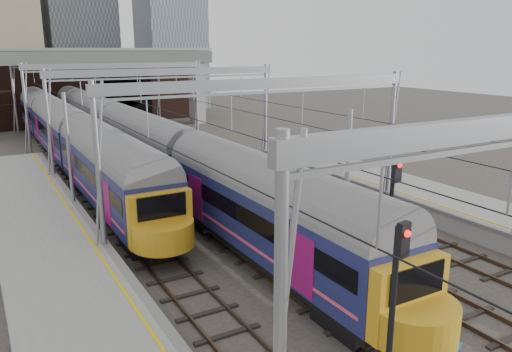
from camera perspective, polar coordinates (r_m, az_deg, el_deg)
ground at (r=19.99m, az=13.58°, el=-13.54°), size 160.00×160.00×0.00m
platform_left at (r=17.57m, az=-19.06°, el=-16.06°), size 4.32×55.00×1.12m
tracks at (r=31.66m, az=-5.23°, el=-2.56°), size 14.40×80.00×0.22m
overhead_line at (r=36.40m, az=-9.80°, el=10.01°), size 16.80×80.00×8.00m
retaining_wall at (r=66.19m, az=-17.84°, el=9.50°), size 28.00×2.75×9.00m
overbridge at (r=59.95m, az=-18.15°, el=11.85°), size 28.00×3.00×9.25m
train_main at (r=43.68m, az=-15.60°, el=5.04°), size 2.84×65.67×4.87m
train_second at (r=45.23m, az=-21.29°, el=4.92°), size 2.88×49.93×4.93m
signal_near_left at (r=13.59m, az=15.65°, el=-12.56°), size 0.38×0.48×5.10m
signal_near_centre at (r=20.00m, az=15.29°, el=-3.45°), size 0.38×0.48×5.25m
equip_cover_a at (r=17.82m, az=21.24°, el=-17.73°), size 0.94×0.82×0.09m
equip_cover_b at (r=28.57m, az=1.96°, el=-4.35°), size 0.90×0.69×0.10m
equip_cover_c at (r=26.81m, az=9.95°, el=-5.83°), size 1.09×0.87×0.11m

